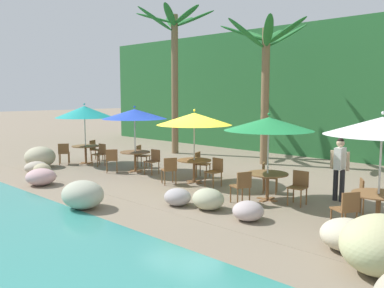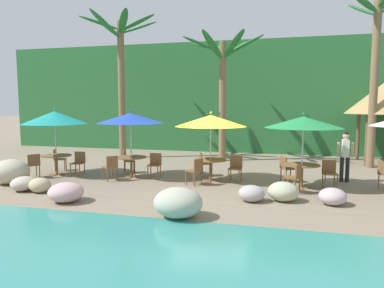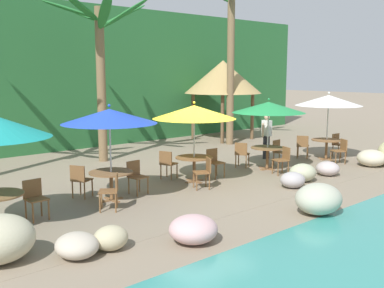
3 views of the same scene
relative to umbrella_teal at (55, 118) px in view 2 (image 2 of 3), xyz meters
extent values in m
plane|color=gray|center=(5.79, 0.10, -2.13)|extent=(120.00, 120.00, 0.00)
cube|color=gray|center=(5.79, 0.10, -2.12)|extent=(18.00, 5.20, 0.01)
cube|color=#286633|center=(5.79, 9.10, 0.87)|extent=(28.00, 2.40, 6.00)
ellipsoid|color=#AFB19A|center=(5.83, -3.73, -1.77)|extent=(1.14, 1.00, 0.70)
ellipsoid|color=#A9A2A3|center=(7.34, -1.90, -1.90)|extent=(0.71, 0.67, 0.44)
ellipsoid|color=#BBAE9B|center=(0.55, -2.40, -1.91)|extent=(0.74, 0.82, 0.43)
ellipsoid|color=#BAA9A9|center=(9.41, -1.69, -1.90)|extent=(0.71, 0.73, 0.44)
ellipsoid|color=#B8B091|center=(-0.53, -1.71, -1.72)|extent=(1.22, 1.15, 0.81)
ellipsoid|color=tan|center=(1.18, -2.48, -1.90)|extent=(0.64, 0.59, 0.44)
ellipsoid|color=#CDA2A3|center=(2.53, -3.19, -1.86)|extent=(0.93, 0.92, 0.52)
ellipsoid|color=#B2B492|center=(8.17, -1.65, -1.86)|extent=(0.83, 0.74, 0.53)
cylinder|color=silver|center=(0.00, 0.00, -1.01)|extent=(0.04, 0.04, 2.23)
cone|color=teal|center=(0.00, 0.00, 0.00)|extent=(2.33, 2.33, 0.47)
sphere|color=teal|center=(0.00, 0.00, 0.31)|extent=(0.07, 0.07, 0.07)
cube|color=brown|center=(0.00, 0.00, -2.11)|extent=(0.60, 0.12, 0.03)
cube|color=brown|center=(0.00, 0.00, -2.11)|extent=(0.12, 0.60, 0.03)
cylinder|color=brown|center=(0.00, 0.00, -1.76)|extent=(0.09, 0.09, 0.71)
cylinder|color=brown|center=(0.00, 0.00, -1.40)|extent=(1.10, 1.10, 0.03)
cylinder|color=brown|center=(1.04, -0.13, -1.90)|extent=(0.04, 0.04, 0.45)
cylinder|color=brown|center=(0.68, -0.15, -1.90)|extent=(0.04, 0.04, 0.45)
cylinder|color=brown|center=(1.02, 0.22, -1.90)|extent=(0.04, 0.04, 0.45)
cylinder|color=brown|center=(0.66, 0.21, -1.90)|extent=(0.04, 0.04, 0.45)
cube|color=brown|center=(0.85, 0.04, -1.66)|extent=(0.44, 0.44, 0.03)
cube|color=brown|center=(0.84, 0.24, -1.47)|extent=(0.42, 0.05, 0.42)
cylinder|color=brown|center=(-0.28, 1.01, -1.90)|extent=(0.04, 0.04, 0.45)
cylinder|color=brown|center=(-0.12, 0.68, -1.90)|extent=(0.04, 0.04, 0.45)
cylinder|color=brown|center=(-0.60, 0.85, -1.90)|extent=(0.04, 0.04, 0.45)
cylinder|color=brown|center=(-0.45, 0.53, -1.90)|extent=(0.04, 0.04, 0.45)
cube|color=brown|center=(-0.36, 0.77, -1.66)|extent=(0.56, 0.56, 0.03)
cube|color=brown|center=(-0.54, 0.68, -1.47)|extent=(0.21, 0.40, 0.42)
cylinder|color=brown|center=(-0.74, -0.74, -1.90)|extent=(0.04, 0.04, 0.45)
cylinder|color=brown|center=(-0.53, -0.44, -1.90)|extent=(0.04, 0.04, 0.45)
cylinder|color=brown|center=(-0.45, -0.94, -1.90)|extent=(0.04, 0.04, 0.45)
cylinder|color=brown|center=(-0.24, -0.65, -1.90)|extent=(0.04, 0.04, 0.45)
cube|color=brown|center=(-0.49, -0.69, -1.66)|extent=(0.59, 0.59, 0.03)
cube|color=brown|center=(-0.33, -0.81, -1.47)|extent=(0.27, 0.36, 0.42)
cylinder|color=silver|center=(2.87, 0.30, -1.01)|extent=(0.04, 0.04, 2.23)
cone|color=blue|center=(2.87, 0.30, 0.00)|extent=(2.35, 2.35, 0.36)
sphere|color=blue|center=(2.87, 0.30, 0.26)|extent=(0.07, 0.07, 0.07)
cube|color=brown|center=(2.87, 0.30, -2.11)|extent=(0.60, 0.12, 0.03)
cube|color=brown|center=(2.87, 0.30, -2.11)|extent=(0.12, 0.60, 0.03)
cylinder|color=brown|center=(2.87, 0.30, -1.76)|extent=(0.09, 0.09, 0.71)
cylinder|color=brown|center=(2.87, 0.30, -1.40)|extent=(1.10, 1.10, 0.03)
cylinder|color=brown|center=(3.90, 0.19, -1.90)|extent=(0.04, 0.04, 0.45)
cylinder|color=brown|center=(3.55, 0.17, -1.90)|extent=(0.04, 0.04, 0.45)
cylinder|color=brown|center=(3.88, 0.55, -1.90)|extent=(0.04, 0.04, 0.45)
cylinder|color=brown|center=(3.52, 0.52, -1.90)|extent=(0.04, 0.04, 0.45)
cube|color=brown|center=(3.71, 0.36, -1.66)|extent=(0.45, 0.45, 0.03)
cube|color=brown|center=(3.70, 0.56, -1.47)|extent=(0.42, 0.07, 0.42)
cylinder|color=brown|center=(2.52, 1.28, -1.90)|extent=(0.04, 0.04, 0.45)
cylinder|color=brown|center=(2.70, 0.97, -1.90)|extent=(0.04, 0.04, 0.45)
cylinder|color=brown|center=(2.21, 1.11, -1.90)|extent=(0.04, 0.04, 0.45)
cylinder|color=brown|center=(2.38, 0.80, -1.90)|extent=(0.04, 0.04, 0.45)
cube|color=brown|center=(2.45, 1.04, -1.66)|extent=(0.57, 0.57, 0.03)
cube|color=brown|center=(2.28, 0.94, -1.47)|extent=(0.24, 0.38, 0.42)
cylinder|color=brown|center=(2.12, -0.43, -1.90)|extent=(0.04, 0.04, 0.45)
cylinder|color=brown|center=(2.33, -0.14, -1.90)|extent=(0.04, 0.04, 0.45)
cylinder|color=brown|center=(2.41, -0.64, -1.90)|extent=(0.04, 0.04, 0.45)
cylinder|color=brown|center=(2.62, -0.35, -1.90)|extent=(0.04, 0.04, 0.45)
cube|color=brown|center=(2.37, -0.39, -1.66)|extent=(0.59, 0.59, 0.03)
cube|color=brown|center=(2.53, -0.51, -1.47)|extent=(0.28, 0.36, 0.42)
cylinder|color=silver|center=(5.73, 0.42, -1.05)|extent=(0.04, 0.04, 2.16)
cone|color=yellow|center=(5.73, 0.42, -0.07)|extent=(2.42, 2.42, 0.38)
sphere|color=yellow|center=(5.73, 0.42, 0.20)|extent=(0.07, 0.07, 0.07)
cube|color=brown|center=(5.73, 0.42, -2.11)|extent=(0.60, 0.12, 0.03)
cube|color=brown|center=(5.73, 0.42, -2.11)|extent=(0.12, 0.60, 0.03)
cylinder|color=brown|center=(5.73, 0.42, -1.76)|extent=(0.09, 0.09, 0.71)
cylinder|color=brown|center=(5.73, 0.42, -1.40)|extent=(1.10, 1.10, 0.03)
cylinder|color=brown|center=(6.75, 0.19, -1.90)|extent=(0.04, 0.04, 0.45)
cylinder|color=brown|center=(6.39, 0.21, -1.90)|extent=(0.04, 0.04, 0.45)
cylinder|color=brown|center=(6.77, 0.55, -1.90)|extent=(0.04, 0.04, 0.45)
cylinder|color=brown|center=(6.41, 0.56, -1.90)|extent=(0.04, 0.04, 0.45)
cube|color=brown|center=(6.58, 0.38, -1.66)|extent=(0.44, 0.44, 0.03)
cube|color=brown|center=(6.59, 0.58, -1.47)|extent=(0.42, 0.06, 0.42)
cylinder|color=brown|center=(5.51, 1.44, -1.90)|extent=(0.04, 0.04, 0.45)
cylinder|color=brown|center=(5.64, 1.11, -1.90)|extent=(0.04, 0.04, 0.45)
cylinder|color=brown|center=(5.18, 1.31, -1.90)|extent=(0.04, 0.04, 0.45)
cylinder|color=brown|center=(5.31, 0.98, -1.90)|extent=(0.04, 0.04, 0.45)
cube|color=brown|center=(5.41, 1.21, -1.66)|extent=(0.55, 0.55, 0.03)
cube|color=brown|center=(5.23, 1.13, -1.47)|extent=(0.19, 0.40, 0.42)
cylinder|color=brown|center=(5.10, -0.41, -1.90)|extent=(0.04, 0.04, 0.45)
cylinder|color=brown|center=(5.26, -0.09, -1.90)|extent=(0.04, 0.04, 0.45)
cylinder|color=brown|center=(5.41, -0.57, -1.90)|extent=(0.04, 0.04, 0.45)
cylinder|color=brown|center=(5.58, -0.26, -1.90)|extent=(0.04, 0.04, 0.45)
cube|color=brown|center=(5.34, -0.33, -1.66)|extent=(0.57, 0.57, 0.03)
cube|color=brown|center=(5.51, -0.42, -1.47)|extent=(0.23, 0.39, 0.42)
cylinder|color=silver|center=(8.71, 0.14, -1.05)|extent=(0.04, 0.04, 2.16)
cone|color=#238E47|center=(8.71, 0.14, -0.06)|extent=(2.37, 2.37, 0.35)
sphere|color=#238E47|center=(8.71, 0.14, 0.19)|extent=(0.07, 0.07, 0.07)
cube|color=brown|center=(8.71, 0.14, -2.11)|extent=(0.60, 0.12, 0.03)
cube|color=brown|center=(8.71, 0.14, -2.11)|extent=(0.12, 0.60, 0.03)
cylinder|color=brown|center=(8.71, 0.14, -1.76)|extent=(0.09, 0.09, 0.71)
cylinder|color=brown|center=(8.71, 0.14, -1.40)|extent=(1.10, 1.10, 0.03)
cylinder|color=brown|center=(9.75, 0.07, -1.90)|extent=(0.04, 0.04, 0.45)
cylinder|color=brown|center=(9.39, 0.03, -1.90)|extent=(0.04, 0.04, 0.45)
cylinder|color=brown|center=(9.71, 0.43, -1.90)|extent=(0.04, 0.04, 0.45)
cylinder|color=brown|center=(9.36, 0.39, -1.90)|extent=(0.04, 0.04, 0.45)
cube|color=brown|center=(9.55, 0.23, -1.66)|extent=(0.46, 0.46, 0.03)
cube|color=brown|center=(9.53, 0.43, -1.47)|extent=(0.42, 0.08, 0.42)
cylinder|color=brown|center=(8.39, 1.13, -1.90)|extent=(0.04, 0.04, 0.45)
cylinder|color=brown|center=(8.55, 0.82, -1.90)|extent=(0.04, 0.04, 0.45)
cylinder|color=brown|center=(8.07, 0.97, -1.90)|extent=(0.04, 0.04, 0.45)
cylinder|color=brown|center=(8.24, 0.65, -1.90)|extent=(0.04, 0.04, 0.45)
cube|color=brown|center=(8.31, 0.89, -1.66)|extent=(0.57, 0.57, 0.03)
cube|color=brown|center=(8.14, 0.80, -1.47)|extent=(0.23, 0.39, 0.42)
cylinder|color=brown|center=(8.16, -0.75, -1.90)|extent=(0.04, 0.04, 0.45)
cylinder|color=brown|center=(8.29, -0.42, -1.90)|extent=(0.04, 0.04, 0.45)
cylinder|color=brown|center=(8.49, -0.88, -1.90)|extent=(0.04, 0.04, 0.45)
cylinder|color=brown|center=(8.62, -0.55, -1.90)|extent=(0.04, 0.04, 0.45)
cube|color=brown|center=(8.39, -0.65, -1.66)|extent=(0.55, 0.55, 0.03)
cube|color=brown|center=(8.58, -0.72, -1.47)|extent=(0.19, 0.40, 0.42)
cylinder|color=brown|center=(11.03, 0.62, -1.90)|extent=(0.04, 0.04, 0.45)
cube|color=brown|center=(11.10, 0.46, -1.47)|extent=(0.24, 0.38, 0.42)
cylinder|color=brown|center=(0.46, 4.65, 1.14)|extent=(0.32, 0.32, 6.52)
ellipsoid|color=#236B2D|center=(1.40, 4.48, 4.25)|extent=(1.90, 0.69, 0.68)
ellipsoid|color=#236B2D|center=(1.18, 5.28, 4.21)|extent=(1.61, 1.48, 0.83)
ellipsoid|color=#236B2D|center=(0.17, 5.56, 4.21)|extent=(0.89, 1.85, 0.81)
ellipsoid|color=#236B2D|center=(-0.35, 5.17, 4.17)|extent=(1.69, 1.27, 0.94)
ellipsoid|color=#236B2D|center=(-0.36, 4.15, 4.26)|extent=(1.79, 1.29, 0.63)
ellipsoid|color=#236B2D|center=(0.12, 3.75, 4.13)|extent=(0.95, 1.73, 1.07)
ellipsoid|color=#236B2D|center=(0.99, 3.85, 4.21)|extent=(1.31, 1.72, 0.82)
cylinder|color=brown|center=(5.34, 4.97, 0.59)|extent=(0.32, 0.32, 5.44)
ellipsoid|color=#236B2D|center=(6.30, 4.88, 3.09)|extent=(1.82, 0.52, 0.92)
ellipsoid|color=#236B2D|center=(5.81, 5.81, 3.06)|extent=(1.16, 1.70, 1.04)
ellipsoid|color=#236B2D|center=(5.11, 5.91, 3.14)|extent=(0.80, 1.88, 0.77)
ellipsoid|color=#236B2D|center=(4.48, 5.41, 3.17)|extent=(1.84, 1.18, 0.66)
ellipsoid|color=#236B2D|center=(4.48, 4.54, 3.14)|extent=(1.81, 1.16, 0.77)
ellipsoid|color=#236B2D|center=(5.03, 4.06, 3.04)|extent=(0.88, 1.73, 1.10)
ellipsoid|color=#236B2D|center=(5.93, 4.21, 3.06)|extent=(1.35, 1.59, 1.05)
cylinder|color=brown|center=(11.61, 4.70, 1.25)|extent=(0.32, 0.32, 6.75)
ellipsoid|color=#236B2D|center=(11.95, 5.35, 4.39)|extent=(0.96, 1.38, 0.76)
ellipsoid|color=#236B2D|center=(11.07, 5.21, 4.37)|extent=(1.22, 1.20, 0.81)
ellipsoid|color=#236B2D|center=(11.02, 4.24, 4.42)|extent=(1.33, 1.14, 0.70)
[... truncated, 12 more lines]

